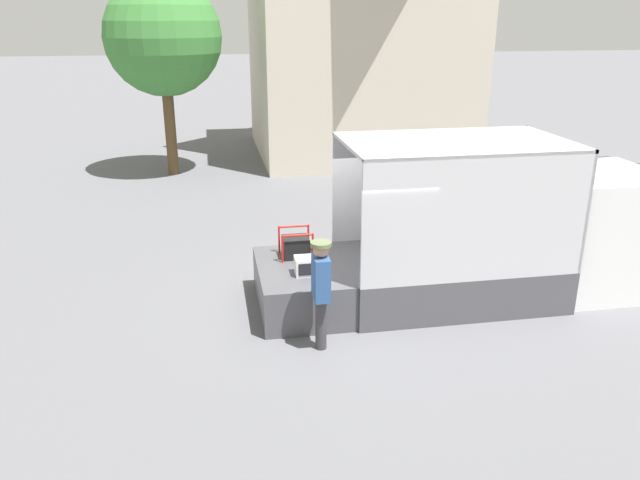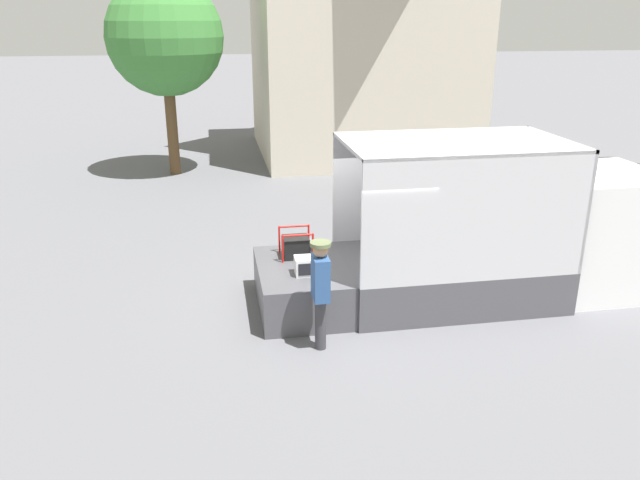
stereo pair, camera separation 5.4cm
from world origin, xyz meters
TOP-DOWN VIEW (x-y plane):
  - ground_plane at (0.00, 0.00)m, footprint 160.00×160.00m
  - box_truck at (3.56, -0.00)m, footprint 6.00×2.41m
  - tailgate_deck at (-0.80, 0.00)m, footprint 1.59×2.29m
  - microwave at (-0.74, -0.39)m, footprint 0.47×0.34m
  - portable_generator at (-0.81, 0.48)m, footprint 0.60×0.55m
  - worker_person at (-0.73, -1.56)m, footprint 0.33×0.44m
  - house_backdrop at (3.38, 13.54)m, footprint 7.92×7.93m
  - street_tree at (-3.55, 10.93)m, footprint 3.71×3.71m

SIDE VIEW (x-z plane):
  - ground_plane at x=0.00m, z-range 0.00..0.00m
  - tailgate_deck at x=-0.80m, z-range 0.00..0.81m
  - box_truck at x=3.56m, z-range -0.53..2.47m
  - microwave at x=-0.74m, z-range 0.81..1.13m
  - portable_generator at x=-0.81m, z-range 0.75..1.28m
  - worker_person at x=-0.73m, z-range 0.22..2.05m
  - street_tree at x=-3.55m, z-range 1.27..7.57m
  - house_backdrop at x=3.38m, z-range 0.10..10.20m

